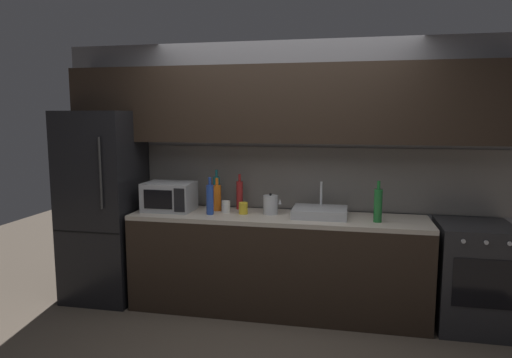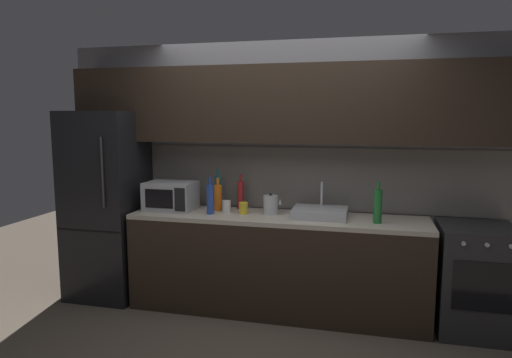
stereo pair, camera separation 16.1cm
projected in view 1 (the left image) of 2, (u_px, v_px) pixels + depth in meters
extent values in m
cube|color=slate|center=(284.00, 172.00, 4.49)|extent=(4.42, 0.10, 2.50)
cube|color=slate|center=(283.00, 178.00, 4.44)|extent=(4.42, 0.01, 0.60)
cube|color=black|center=(281.00, 104.00, 4.18)|extent=(4.07, 0.34, 0.70)
cube|color=black|center=(277.00, 265.00, 4.21)|extent=(2.68, 0.60, 0.86)
cube|color=#B2A899|center=(277.00, 218.00, 4.15)|extent=(2.68, 0.60, 0.04)
cube|color=black|center=(104.00, 206.00, 4.49)|extent=(0.68, 0.66, 1.84)
cube|color=black|center=(86.00, 232.00, 4.19)|extent=(0.67, 0.00, 0.01)
cylinder|color=#333333|center=(100.00, 173.00, 4.06)|extent=(0.02, 0.02, 0.64)
cube|color=#232326|center=(473.00, 276.00, 3.87)|extent=(0.60, 0.60, 0.90)
cube|color=black|center=(483.00, 284.00, 3.57)|extent=(0.45, 0.01, 0.40)
cylinder|color=#B2B2B7|center=(463.00, 241.00, 3.55)|extent=(0.03, 0.02, 0.03)
cylinder|color=#B2B2B7|center=(486.00, 242.00, 3.51)|extent=(0.03, 0.02, 0.03)
cylinder|color=#B2B2B7|center=(510.00, 244.00, 3.48)|extent=(0.03, 0.02, 0.03)
cube|color=#A8AAAF|center=(169.00, 196.00, 4.36)|extent=(0.46, 0.34, 0.27)
cube|color=black|center=(158.00, 199.00, 4.20)|extent=(0.28, 0.01, 0.18)
cube|color=black|center=(179.00, 200.00, 4.15)|extent=(0.10, 0.01, 0.22)
cube|color=#ADAFB5|center=(320.00, 212.00, 4.09)|extent=(0.48, 0.38, 0.08)
cylinder|color=silver|center=(321.00, 193.00, 4.20)|extent=(0.02, 0.02, 0.22)
cylinder|color=#B7BABF|center=(270.00, 205.00, 4.20)|extent=(0.13, 0.13, 0.17)
sphere|color=black|center=(271.00, 194.00, 4.18)|extent=(0.02, 0.02, 0.02)
cone|color=#B7BABF|center=(280.00, 201.00, 4.17)|extent=(0.03, 0.03, 0.05)
cylinder|color=#19666B|center=(217.00, 193.00, 4.46)|extent=(0.07, 0.07, 0.31)
cylinder|color=#19666B|center=(216.00, 173.00, 4.44)|extent=(0.03, 0.03, 0.07)
cylinder|color=#1E6B2D|center=(378.00, 206.00, 3.87)|extent=(0.07, 0.07, 0.28)
cylinder|color=#1E6B2D|center=(379.00, 185.00, 3.85)|extent=(0.03, 0.03, 0.07)
cylinder|color=#A82323|center=(240.00, 195.00, 4.42)|extent=(0.06, 0.06, 0.27)
cylinder|color=#A82323|center=(240.00, 178.00, 4.40)|extent=(0.02, 0.02, 0.07)
cylinder|color=#234299|center=(210.00, 200.00, 4.18)|extent=(0.07, 0.07, 0.27)
cylinder|color=#234299|center=(210.00, 181.00, 4.16)|extent=(0.03, 0.03, 0.07)
cylinder|color=orange|center=(217.00, 198.00, 4.36)|extent=(0.08, 0.08, 0.24)
cylinder|color=orange|center=(217.00, 182.00, 4.33)|extent=(0.03, 0.03, 0.07)
cylinder|color=gold|center=(243.00, 208.00, 4.21)|extent=(0.08, 0.08, 0.11)
cylinder|color=silver|center=(226.00, 207.00, 4.27)|extent=(0.08, 0.08, 0.11)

